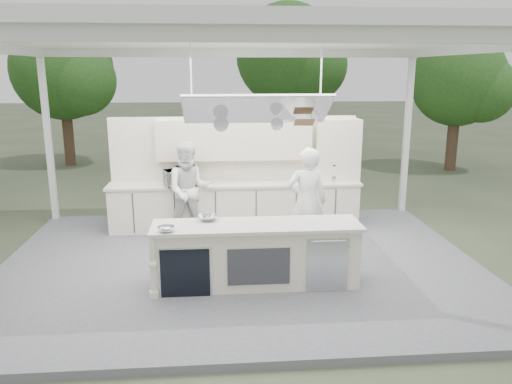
{
  "coord_description": "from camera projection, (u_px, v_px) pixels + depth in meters",
  "views": [
    {
      "loc": [
        -0.4,
        -7.92,
        3.29
      ],
      "look_at": [
        0.3,
        0.4,
        1.24
      ],
      "focal_mm": 35.0,
      "sensor_mm": 36.0,
      "label": 1
    }
  ],
  "objects": [
    {
      "name": "toaster_oven",
      "position": [
        180.0,
        178.0,
        9.74
      ],
      "size": [
        0.68,
        0.57,
        0.32
      ],
      "primitive_type": "imported",
      "rotation": [
        0.0,
        0.0,
        0.35
      ],
      "color": "silver",
      "rests_on": "back_counter"
    },
    {
      "name": "tent",
      "position": [
        239.0,
        41.0,
        7.58
      ],
      "size": [
        8.2,
        6.2,
        3.86
      ],
      "color": "white",
      "rests_on": "ground"
    },
    {
      "name": "back_counter",
      "position": [
        235.0,
        205.0,
        10.18
      ],
      "size": [
        5.08,
        0.72,
        0.95
      ],
      "color": "white",
      "rests_on": "stage_deck"
    },
    {
      "name": "tree_cluster",
      "position": [
        220.0,
        70.0,
        17.14
      ],
      "size": [
        19.55,
        9.4,
        5.85
      ],
      "color": "#4E3527",
      "rests_on": "ground"
    },
    {
      "name": "head_chef",
      "position": [
        307.0,
        202.0,
        8.56
      ],
      "size": [
        0.7,
        0.46,
        1.91
      ],
      "primitive_type": "imported",
      "rotation": [
        0.0,
        0.0,
        3.15
      ],
      "color": "white",
      "rests_on": "stage_deck"
    },
    {
      "name": "bowl_large",
      "position": [
        208.0,
        218.0,
        7.55
      ],
      "size": [
        0.35,
        0.35,
        0.07
      ],
      "primitive_type": "imported",
      "rotation": [
        0.0,
        0.0,
        0.2
      ],
      "color": "#B9BCC0",
      "rests_on": "demo_island"
    },
    {
      "name": "ground",
      "position": [
        240.0,
        268.0,
        8.48
      ],
      "size": [
        90.0,
        90.0,
        0.0
      ],
      "primitive_type": "plane",
      "color": "#49563B",
      "rests_on": "ground"
    },
    {
      "name": "stage_deck",
      "position": [
        240.0,
        265.0,
        8.47
      ],
      "size": [
        8.0,
        6.0,
        0.12
      ],
      "primitive_type": "cube",
      "color": "slate",
      "rests_on": "ground"
    },
    {
      "name": "back_wall_unit",
      "position": [
        256.0,
        156.0,
        10.19
      ],
      "size": [
        5.05,
        0.48,
        2.25
      ],
      "color": "white",
      "rests_on": "stage_deck"
    },
    {
      "name": "bowl_small",
      "position": [
        166.0,
        229.0,
        7.01
      ],
      "size": [
        0.31,
        0.31,
        0.08
      ],
      "primitive_type": "imported",
      "rotation": [
        0.0,
        0.0,
        0.3
      ],
      "color": "silver",
      "rests_on": "demo_island"
    },
    {
      "name": "demo_island",
      "position": [
        255.0,
        254.0,
        7.47
      ],
      "size": [
        3.1,
        0.79,
        0.95
      ],
      "color": "white",
      "rests_on": "stage_deck"
    },
    {
      "name": "sous_chef",
      "position": [
        190.0,
        191.0,
        9.47
      ],
      "size": [
        0.99,
        0.81,
        1.87
      ],
      "primitive_type": "imported",
      "rotation": [
        0.0,
        0.0,
        0.12
      ],
      "color": "white",
      "rests_on": "stage_deck"
    }
  ]
}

